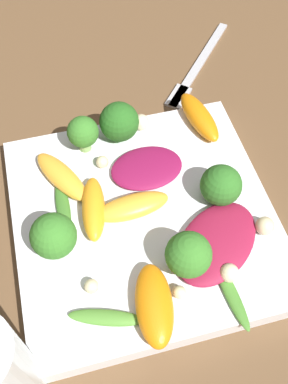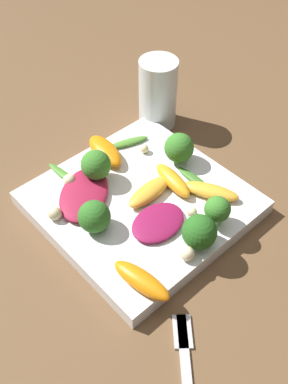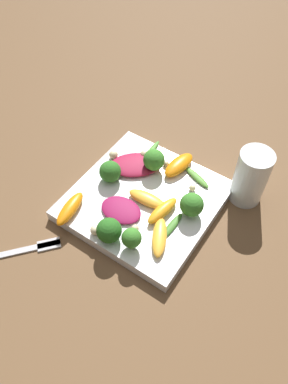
# 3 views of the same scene
# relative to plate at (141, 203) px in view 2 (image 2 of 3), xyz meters

# --- Properties ---
(ground_plane) EXTENTS (2.40, 2.40, 0.00)m
(ground_plane) POSITION_rel_plate_xyz_m (0.00, 0.00, -0.01)
(ground_plane) COLOR brown
(plate) EXTENTS (0.26, 0.26, 0.02)m
(plate) POSITION_rel_plate_xyz_m (0.00, 0.00, 0.00)
(plate) COLOR white
(plate) RESTS_ON ground_plane
(drinking_glass) EXTENTS (0.06, 0.06, 0.12)m
(drinking_glass) POSITION_rel_plate_xyz_m (0.13, -0.15, 0.05)
(drinking_glass) COLOR white
(drinking_glass) RESTS_ON ground_plane
(fork) EXTENTS (0.15, 0.13, 0.01)m
(fork) POSITION_rel_plate_xyz_m (-0.21, 0.12, -0.01)
(fork) COLOR #B2B2B7
(fork) RESTS_ON ground_plane
(radicchio_leaf_0) EXTENTS (0.11, 0.12, 0.01)m
(radicchio_leaf_0) POSITION_rel_plate_xyz_m (0.05, 0.06, 0.02)
(radicchio_leaf_0) COLOR maroon
(radicchio_leaf_0) RESTS_ON plate
(radicchio_leaf_1) EXTENTS (0.06, 0.08, 0.01)m
(radicchio_leaf_1) POSITION_rel_plate_xyz_m (-0.05, 0.02, 0.02)
(radicchio_leaf_1) COLOR maroon
(radicchio_leaf_1) RESTS_ON plate
(orange_segment_0) EXTENTS (0.03, 0.08, 0.02)m
(orange_segment_0) POSITION_rel_plate_xyz_m (-0.01, -0.01, 0.02)
(orange_segment_0) COLOR #FCAD33
(orange_segment_0) RESTS_ON plate
(orange_segment_1) EXTENTS (0.08, 0.03, 0.02)m
(orange_segment_1) POSITION_rel_plate_xyz_m (-0.01, -0.05, 0.02)
(orange_segment_1) COLOR orange
(orange_segment_1) RESTS_ON plate
(orange_segment_2) EXTENTS (0.08, 0.04, 0.02)m
(orange_segment_2) POSITION_rel_plate_xyz_m (0.10, -0.02, 0.02)
(orange_segment_2) COLOR orange
(orange_segment_2) RESTS_ON plate
(orange_segment_3) EXTENTS (0.08, 0.06, 0.02)m
(orange_segment_3) POSITION_rel_plate_xyz_m (-0.06, -0.07, 0.02)
(orange_segment_3) COLOR #FCAD33
(orange_segment_3) RESTS_ON plate
(orange_segment_4) EXTENTS (0.08, 0.04, 0.02)m
(orange_segment_4) POSITION_rel_plate_xyz_m (-0.10, 0.09, 0.02)
(orange_segment_4) COLOR orange
(orange_segment_4) RESTS_ON plate
(broccoli_floret_0) EXTENTS (0.04, 0.04, 0.04)m
(broccoli_floret_0) POSITION_rel_plate_xyz_m (0.00, 0.08, 0.03)
(broccoli_floret_0) COLOR #7A9E51
(broccoli_floret_0) RESTS_ON plate
(broccoli_floret_1) EXTENTS (0.03, 0.03, 0.04)m
(broccoli_floret_1) POSITION_rel_plate_xyz_m (-0.10, -0.04, 0.04)
(broccoli_floret_1) COLOR #84AD5B
(broccoli_floret_1) RESTS_ON plate
(broccoli_floret_2) EXTENTS (0.04, 0.04, 0.05)m
(broccoli_floret_2) POSITION_rel_plate_xyz_m (0.02, -0.09, 0.04)
(broccoli_floret_2) COLOR #84AD5B
(broccoli_floret_2) RESTS_ON plate
(broccoli_floret_3) EXTENTS (0.04, 0.04, 0.05)m
(broccoli_floret_3) POSITION_rel_plate_xyz_m (0.07, 0.02, 0.04)
(broccoli_floret_3) COLOR #7A9E51
(broccoli_floret_3) RESTS_ON plate
(broccoli_floret_4) EXTENTS (0.04, 0.04, 0.05)m
(broccoli_floret_4) POSITION_rel_plate_xyz_m (-0.11, 0.00, 0.03)
(broccoli_floret_4) COLOR #84AD5B
(broccoli_floret_4) RESTS_ON plate
(arugula_sprig_0) EXTENTS (0.06, 0.01, 0.01)m
(arugula_sprig_0) POSITION_rel_plate_xyz_m (-0.03, -0.08, 0.01)
(arugula_sprig_0) COLOR #3D7528
(arugula_sprig_0) RESTS_ON plate
(arugula_sprig_1) EXTENTS (0.07, 0.02, 0.01)m
(arugula_sprig_1) POSITION_rel_plate_xyz_m (0.10, 0.05, 0.01)
(arugula_sprig_1) COLOR #47842D
(arugula_sprig_1) RESTS_ON plate
(arugula_sprig_2) EXTENTS (0.04, 0.07, 0.01)m
(arugula_sprig_2) POSITION_rel_plate_xyz_m (0.10, -0.06, 0.02)
(arugula_sprig_2) COLOR #518E33
(arugula_sprig_2) RESTS_ON plate
(macadamia_nut_0) EXTENTS (0.01, 0.01, 0.01)m
(macadamia_nut_0) POSITION_rel_plate_xyz_m (0.06, -0.07, 0.02)
(macadamia_nut_0) COLOR beige
(macadamia_nut_0) RESTS_ON plate
(macadamia_nut_1) EXTENTS (0.02, 0.02, 0.02)m
(macadamia_nut_1) POSITION_rel_plate_xyz_m (0.09, 0.06, 0.02)
(macadamia_nut_1) COLOR beige
(macadamia_nut_1) RESTS_ON plate
(macadamia_nut_2) EXTENTS (0.02, 0.02, 0.02)m
(macadamia_nut_2) POSITION_rel_plate_xyz_m (0.05, 0.11, 0.02)
(macadamia_nut_2) COLOR beige
(macadamia_nut_2) RESTS_ON plate
(macadamia_nut_3) EXTENTS (0.01, 0.01, 0.01)m
(macadamia_nut_3) POSITION_rel_plate_xyz_m (0.09, 0.01, 0.02)
(macadamia_nut_3) COLOR beige
(macadamia_nut_3) RESTS_ON plate
(macadamia_nut_4) EXTENTS (0.01, 0.01, 0.01)m
(macadamia_nut_4) POSITION_rel_plate_xyz_m (-0.07, -0.03, 0.02)
(macadamia_nut_4) COLOR beige
(macadamia_nut_4) RESTS_ON plate
(macadamia_nut_5) EXTENTS (0.02, 0.02, 0.02)m
(macadamia_nut_5) POSITION_rel_plate_xyz_m (-0.11, 0.03, 0.02)
(macadamia_nut_5) COLOR beige
(macadamia_nut_5) RESTS_ON plate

